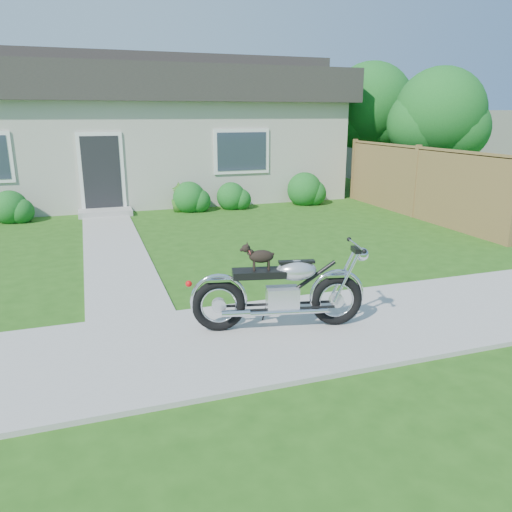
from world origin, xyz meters
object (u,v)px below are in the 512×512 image
at_px(fence, 416,182).
at_px(tree_far, 375,109).
at_px(house, 142,130).
at_px(potted_plant_right, 179,197).
at_px(motorcycle_with_dog, 283,291).
at_px(tree_near, 444,117).

distance_m(fence, tree_far, 5.26).
distance_m(house, fence, 8.96).
distance_m(potted_plant_right, motorcycle_with_dog, 8.45).
bearing_deg(potted_plant_right, house, 98.56).
height_order(fence, potted_plant_right, fence).
height_order(tree_near, potted_plant_right, tree_near).
height_order(potted_plant_right, motorcycle_with_dog, motorcycle_with_dog).
bearing_deg(tree_far, potted_plant_right, -165.61).
relative_size(house, fence, 1.90).
distance_m(tree_far, potted_plant_right, 7.91).
xyz_separation_m(fence, potted_plant_right, (-5.78, 2.80, -0.53)).
bearing_deg(motorcycle_with_dog, fence, 54.93).
distance_m(house, tree_near, 9.48).
bearing_deg(potted_plant_right, motorcycle_with_dog, -91.60).
height_order(house, motorcycle_with_dog, house).
bearing_deg(house, motorcycle_with_dog, -88.63).
distance_m(tree_far, motorcycle_with_dog, 12.97).
distance_m(house, potted_plant_right, 3.90).
height_order(fence, tree_near, tree_near).
bearing_deg(house, tree_near, -30.40).
height_order(fence, tree_far, tree_far).
bearing_deg(potted_plant_right, tree_near, -10.00).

